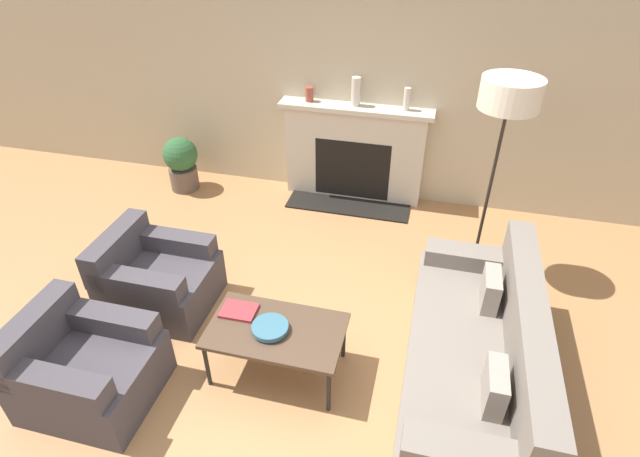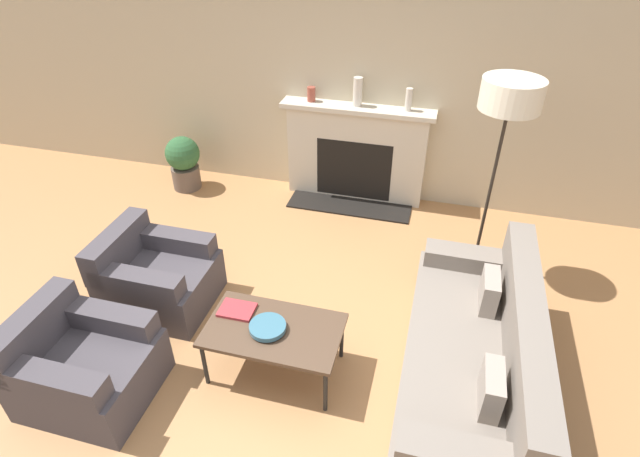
{
  "view_description": "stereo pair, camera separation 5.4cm",
  "coord_description": "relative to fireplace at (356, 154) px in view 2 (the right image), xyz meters",
  "views": [
    {
      "loc": [
        0.84,
        -2.59,
        3.14
      ],
      "look_at": [
        -0.11,
        1.17,
        0.45
      ],
      "focal_mm": 28.0,
      "sensor_mm": 36.0,
      "label": 1
    },
    {
      "loc": [
        0.89,
        -2.58,
        3.14
      ],
      "look_at": [
        -0.11,
        1.17,
        0.45
      ],
      "focal_mm": 28.0,
      "sensor_mm": 36.0,
      "label": 2
    }
  ],
  "objects": [
    {
      "name": "floor_lamp",
      "position": [
        1.43,
        -1.05,
        1.09
      ],
      "size": [
        0.5,
        0.5,
        1.89
      ],
      "color": "black",
      "rests_on": "ground_plane"
    },
    {
      "name": "coffee_table",
      "position": [
        -0.05,
        -2.75,
        -0.14
      ],
      "size": [
        1.01,
        0.59,
        0.45
      ],
      "color": "#4C3828",
      "rests_on": "ground_plane"
    },
    {
      "name": "armchair_far",
      "position": [
        -1.32,
        -2.28,
        -0.27
      ],
      "size": [
        0.88,
        0.77,
        0.72
      ],
      "rotation": [
        0.0,
        0.0,
        1.57
      ],
      "color": "#423D42",
      "rests_on": "ground_plane"
    },
    {
      "name": "ground_plane",
      "position": [
        0.06,
        -2.59,
        -0.55
      ],
      "size": [
        18.0,
        18.0,
        0.0
      ],
      "primitive_type": "plane",
      "color": "#A87547"
    },
    {
      "name": "armchair_near",
      "position": [
        -1.32,
        -3.3,
        -0.27
      ],
      "size": [
        0.88,
        0.77,
        0.72
      ],
      "rotation": [
        0.0,
        0.0,
        1.57
      ],
      "color": "#423D42",
      "rests_on": "ground_plane"
    },
    {
      "name": "wall_back",
      "position": [
        0.06,
        0.14,
        0.9
      ],
      "size": [
        18.0,
        0.06,
        2.9
      ],
      "color": "#BCAD8E",
      "rests_on": "ground_plane"
    },
    {
      "name": "fireplace",
      "position": [
        0.0,
        0.0,
        0.0
      ],
      "size": [
        1.71,
        0.59,
        1.14
      ],
      "color": "beige",
      "rests_on": "ground_plane"
    },
    {
      "name": "potted_plant",
      "position": [
        -2.06,
        -0.33,
        -0.19
      ],
      "size": [
        0.41,
        0.41,
        0.67
      ],
      "color": "brown",
      "rests_on": "ground_plane"
    },
    {
      "name": "bowl",
      "position": [
        -0.08,
        -2.77,
        -0.08
      ],
      "size": [
        0.27,
        0.27,
        0.05
      ],
      "color": "#38667A",
      "rests_on": "coffee_table"
    },
    {
      "name": "couch",
      "position": [
        1.4,
        -2.53,
        -0.24
      ],
      "size": [
        0.86,
        2.07,
        0.86
      ],
      "rotation": [
        0.0,
        0.0,
        -1.57
      ],
      "color": "slate",
      "rests_on": "ground_plane"
    },
    {
      "name": "mantel_vase_center_left",
      "position": [
        -0.01,
        0.01,
        0.74
      ],
      "size": [
        0.1,
        0.1,
        0.31
      ],
      "color": "beige",
      "rests_on": "fireplace"
    },
    {
      "name": "mantel_vase_center_right",
      "position": [
        0.54,
        0.01,
        0.7
      ],
      "size": [
        0.07,
        0.07,
        0.24
      ],
      "color": "beige",
      "rests_on": "fireplace"
    },
    {
      "name": "mantel_vase_left",
      "position": [
        -0.53,
        0.01,
        0.66
      ],
      "size": [
        0.09,
        0.09,
        0.16
      ],
      "color": "brown",
      "rests_on": "fireplace"
    },
    {
      "name": "book",
      "position": [
        -0.38,
        -2.65,
        -0.1
      ],
      "size": [
        0.27,
        0.2,
        0.02
      ],
      "rotation": [
        0.0,
        0.0,
        0.02
      ],
      "color": "#9E2D33",
      "rests_on": "coffee_table"
    }
  ]
}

